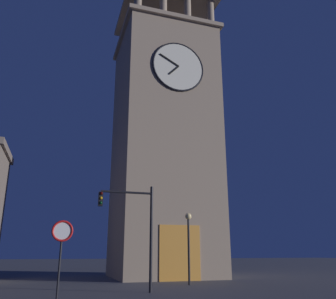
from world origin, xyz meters
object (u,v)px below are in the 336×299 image
Objects in this scene: clocktower at (164,143)px; street_lamp at (188,233)px; no_horn_sign at (62,239)px; traffic_signal_near at (134,220)px.

clocktower reaches higher than street_lamp.
traffic_signal_near is at bearing -127.67° from no_horn_sign.
no_horn_sign is at bearing 52.33° from traffic_signal_near.
clocktower is 5.08× the size of traffic_signal_near.
clocktower is 20.25m from no_horn_sign.
clocktower is 6.20× the size of street_lamp.
no_horn_sign is at bearing 61.05° from clocktower.
clocktower is 14.42m from traffic_signal_near.
street_lamp is 11.71m from no_horn_sign.
no_horn_sign is (8.20, 8.32, -0.75)m from street_lamp.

